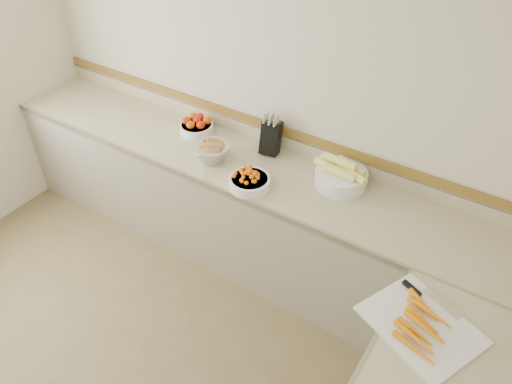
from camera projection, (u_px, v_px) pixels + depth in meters
The scene contains 8 objects.
back_wall at pixel (265, 92), 3.46m from camera, with size 4.00×4.00×0.00m, color beige.
counter_back at pixel (241, 210), 3.78m from camera, with size 4.00×0.65×1.08m.
knife_block at pixel (271, 137), 3.51m from camera, with size 0.15×0.18×0.31m.
tomato_bowl at pixel (196, 126), 3.77m from camera, with size 0.26×0.26×0.13m.
cherry_tomato_bowl at pixel (250, 181), 3.24m from camera, with size 0.27×0.27×0.14m.
corn_bowl at pixel (341, 175), 3.25m from camera, with size 0.38×0.34×0.20m.
rhubarb_bowl at pixel (212, 151), 3.46m from camera, with size 0.26×0.26×0.15m.
cutting_board at pixel (421, 325), 2.41m from camera, with size 0.64×0.58×0.07m.
Camera 1 is at (1.65, -0.66, 2.93)m, focal length 35.00 mm.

